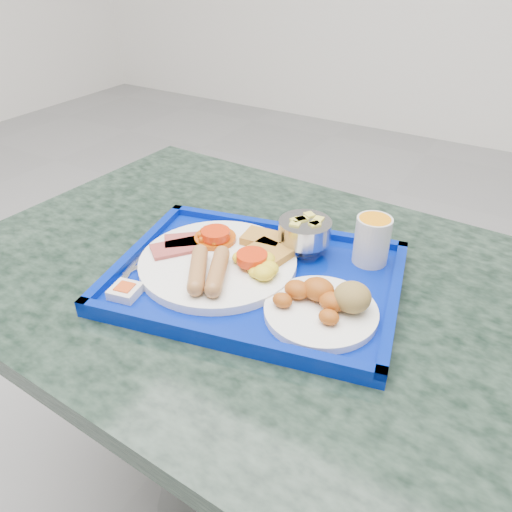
{
  "coord_description": "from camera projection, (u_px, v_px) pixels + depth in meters",
  "views": [
    {
      "loc": [
        0.66,
        -0.58,
        1.22
      ],
      "look_at": [
        0.3,
        0.01,
        0.77
      ],
      "focal_mm": 35.0,
      "sensor_mm": 36.0,
      "label": 1
    }
  ],
  "objects": [
    {
      "name": "jam_packet",
      "position": [
        125.0,
        291.0,
        0.8
      ],
      "size": [
        0.05,
        0.05,
        0.02
      ],
      "rotation": [
        0.0,
        0.0,
        0.2
      ],
      "color": "white",
      "rests_on": "tray"
    },
    {
      "name": "fruit_bowl",
      "position": [
        305.0,
        231.0,
        0.89
      ],
      "size": [
        0.09,
        0.09,
        0.07
      ],
      "color": "#ACACAE",
      "rests_on": "tray"
    },
    {
      "name": "tray",
      "position": [
        256.0,
        279.0,
        0.85
      ],
      "size": [
        0.54,
        0.44,
        0.03
      ],
      "rotation": [
        0.0,
        0.0,
        0.22
      ],
      "color": "#031D98",
      "rests_on": "table"
    },
    {
      "name": "juice_cup",
      "position": [
        372.0,
        239.0,
        0.86
      ],
      "size": [
        0.06,
        0.06,
        0.09
      ],
      "color": "silver",
      "rests_on": "tray"
    },
    {
      "name": "main_plate",
      "position": [
        224.0,
        260.0,
        0.86
      ],
      "size": [
        0.27,
        0.27,
        0.04
      ],
      "rotation": [
        0.0,
        0.0,
        0.42
      ],
      "color": "white",
      "rests_on": "tray"
    },
    {
      "name": "table",
      "position": [
        268.0,
        353.0,
        0.97
      ],
      "size": [
        1.18,
        0.82,
        0.72
      ],
      "rotation": [
        0.0,
        0.0,
        -0.04
      ],
      "color": "gray",
      "rests_on": "floor"
    },
    {
      "name": "knife",
      "position": [
        141.0,
        252.0,
        0.91
      ],
      "size": [
        0.08,
        0.16,
        0.0
      ],
      "primitive_type": "cube",
      "rotation": [
        0.0,
        0.0,
        0.41
      ],
      "color": "#ACACAE",
      "rests_on": "tray"
    },
    {
      "name": "floor",
      "position": [
        161.0,
        464.0,
        1.37
      ],
      "size": [
        6.0,
        6.0,
        0.0
      ],
      "primitive_type": "plane",
      "color": "gray",
      "rests_on": "ground"
    },
    {
      "name": "bread_plate",
      "position": [
        325.0,
        304.0,
        0.75
      ],
      "size": [
        0.17,
        0.17,
        0.06
      ],
      "rotation": [
        0.0,
        0.0,
        -0.16
      ],
      "color": "white",
      "rests_on": "tray"
    },
    {
      "name": "spoon",
      "position": [
        170.0,
        242.0,
        0.93
      ],
      "size": [
        0.05,
        0.17,
        0.01
      ],
      "rotation": [
        0.0,
        0.0,
        -0.16
      ],
      "color": "#ACACAE",
      "rests_on": "tray"
    }
  ]
}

